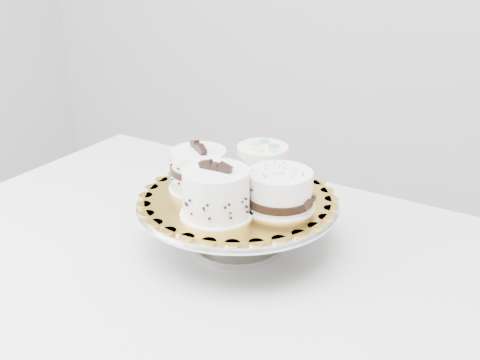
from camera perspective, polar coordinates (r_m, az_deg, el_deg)
The scene contains 7 objects.
table at distance 1.12m, azimuth -2.01°, elevation -10.59°, with size 1.23×0.86×0.75m.
cake_stand at distance 1.07m, azimuth -0.21°, elevation -3.29°, with size 0.35×0.35×0.10m.
cake_board at distance 1.05m, azimuth -0.21°, elevation -1.71°, with size 0.33×0.33×0.00m, color orange.
cake_swirl at distance 0.97m, azimuth -2.29°, elevation -1.30°, with size 0.12×0.12×0.10m.
cake_banded at distance 1.07m, azimuth -3.90°, elevation 0.88°, with size 0.14×0.14×0.09m.
cake_dots at distance 1.10m, azimuth 2.15°, elevation 1.57°, with size 0.12×0.12×0.07m.
cake_ribbon at distance 1.00m, azimuth 3.84°, elevation -1.02°, with size 0.13×0.12×0.07m.
Camera 1 is at (0.51, -0.54, 1.30)m, focal length 45.00 mm.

